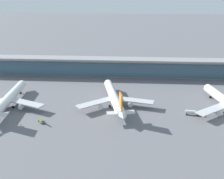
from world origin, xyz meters
TOP-DOWN VIEW (x-y plane):
  - ground_plane at (0.00, 0.00)m, footprint 1200.00×1200.00m
  - airliner_left_stand at (-61.51, 3.24)m, footprint 46.91×61.11m
  - airliner_centre_stand at (1.86, 9.43)m, footprint 45.88×60.56m
  - service_truck_under_wing_olive at (-35.62, -15.39)m, footprint 5.38×6.10m
  - service_truck_by_tail_olive at (46.80, -0.56)m, footprint 8.80×3.34m
  - terminal_building at (0.00, 67.91)m, footprint 254.60×12.80m
  - safety_cone_alpha at (-48.58, -16.75)m, footprint 0.62×0.62m
  - safety_cone_charlie at (-45.94, -18.93)m, footprint 0.62×0.62m

SIDE VIEW (x-z plane):
  - ground_plane at x=0.00m, z-range 0.00..0.00m
  - safety_cone_alpha at x=-48.58m, z-range -0.03..0.67m
  - safety_cone_charlie at x=-45.94m, z-range -0.03..0.67m
  - service_truck_under_wing_olive at x=-35.62m, z-range -0.54..2.16m
  - service_truck_by_tail_olive at x=46.80m, z-range 0.23..3.18m
  - airliner_left_stand at x=-61.51m, z-range -3.01..13.26m
  - airliner_centre_stand at x=1.86m, z-range -3.01..13.26m
  - terminal_building at x=0.00m, z-range 0.27..15.47m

